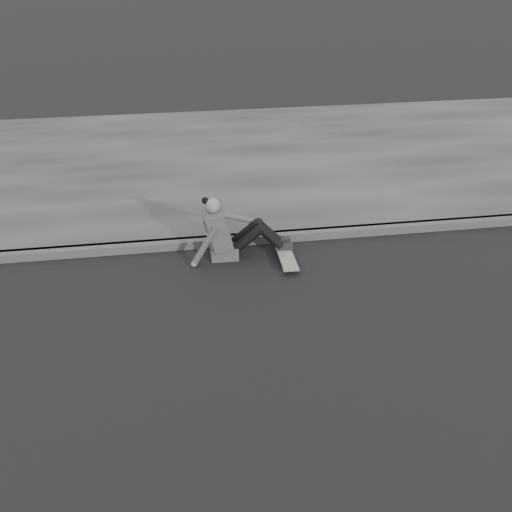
% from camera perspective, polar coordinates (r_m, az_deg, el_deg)
% --- Properties ---
extents(ground, '(80.00, 80.00, 0.00)m').
position_cam_1_polar(ground, '(5.95, 3.73, -10.73)').
color(ground, black).
rests_on(ground, ground).
extents(curb, '(24.00, 0.16, 0.12)m').
position_cam_1_polar(curb, '(8.00, -0.01, 1.78)').
color(curb, '#4B4B4B').
rests_on(curb, ground).
extents(sidewalk, '(24.00, 6.00, 0.12)m').
position_cam_1_polar(sidewalk, '(10.72, -2.43, 9.54)').
color(sidewalk, '#3B3B3B').
rests_on(sidewalk, ground).
extents(skateboard, '(0.20, 0.78, 0.09)m').
position_cam_1_polar(skateboard, '(7.57, 3.02, -0.01)').
color(skateboard, gray).
rests_on(skateboard, ground).
extents(seated_woman, '(1.38, 0.46, 0.88)m').
position_cam_1_polar(seated_woman, '(7.54, -2.77, 2.40)').
color(seated_woman, '#4B4B4D').
rests_on(seated_woman, ground).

